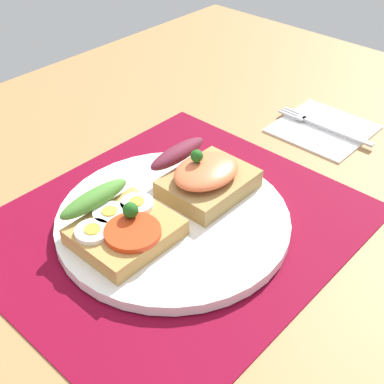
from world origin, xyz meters
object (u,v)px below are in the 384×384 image
sandwich_egg_tomato (120,225)px  fork (322,125)px  napkin (323,128)px  sandwich_salmon (202,175)px  plate (173,220)px

sandwich_egg_tomato → fork: (34.21, -2.75, -2.16)cm
napkin → fork: bearing=145.8°
sandwich_salmon → fork: sandwich_salmon is taller
plate → sandwich_salmon: sandwich_salmon is taller
sandwich_egg_tomato → sandwich_salmon: size_ratio=1.01×
plate → sandwich_salmon: bearing=8.9°
napkin → fork: 0.55cm
plate → napkin: size_ratio=2.06×
plate → fork: 28.45cm
plate → sandwich_salmon: 6.24cm
napkin → sandwich_salmon: bearing=174.7°
napkin → fork: (-0.25, 0.17, 0.46)cm
fork → plate: bearing=177.8°
plate → fork: bearing=-2.2°
sandwich_salmon → fork: 23.05cm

